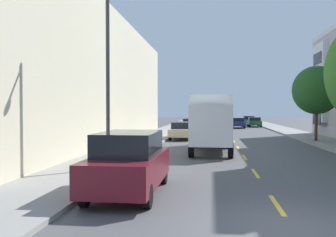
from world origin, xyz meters
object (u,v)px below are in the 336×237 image
(delivery_box_truck, at_px, (212,120))
(parked_wagon_champagne, at_px, (182,130))
(parked_sedan_forest, at_px, (254,122))
(parked_hatchback_orange, at_px, (197,120))
(parked_wagon_teal, at_px, (248,120))
(street_tree_third, at_px, (316,90))
(moving_navy_sedan, at_px, (238,123))
(parked_suv_burgundy, at_px, (129,162))
(street_lamp, at_px, (111,68))
(parked_wagon_red, at_px, (190,124))

(delivery_box_truck, distance_m, parked_wagon_champagne, 9.06)
(parked_sedan_forest, bearing_deg, parked_wagon_champagne, -110.73)
(delivery_box_truck, relative_size, parked_hatchback_orange, 2.03)
(parked_wagon_champagne, bearing_deg, parked_wagon_teal, 73.92)
(street_tree_third, bearing_deg, parked_hatchback_orange, 108.50)
(delivery_box_truck, height_order, parked_sedan_forest, delivery_box_truck)
(parked_wagon_teal, relative_size, moving_navy_sedan, 1.05)
(parked_suv_burgundy, relative_size, moving_navy_sedan, 1.07)
(parked_sedan_forest, bearing_deg, moving_navy_sedan, -125.34)
(moving_navy_sedan, bearing_deg, street_lamp, -101.93)
(street_lamp, relative_size, parked_sedan_forest, 1.62)
(moving_navy_sedan, bearing_deg, parked_suv_burgundy, -98.66)
(parked_suv_burgundy, relative_size, parked_sedan_forest, 1.06)
(street_tree_third, height_order, parked_wagon_teal, street_tree_third)
(parked_suv_burgundy, distance_m, moving_navy_sedan, 40.87)
(parked_wagon_teal, relative_size, parked_hatchback_orange, 1.17)
(parked_wagon_teal, bearing_deg, parked_sedan_forest, -87.93)
(parked_wagon_teal, bearing_deg, parked_hatchback_orange, 177.92)
(parked_suv_burgundy, xyz_separation_m, parked_hatchback_orange, (-0.01, 51.01, -0.23))
(parked_wagon_teal, bearing_deg, parked_wagon_red, -115.17)
(parked_wagon_red, bearing_deg, parked_sedan_forest, 53.14)
(parked_wagon_red, distance_m, parked_hatchback_orange, 18.66)
(parked_suv_burgundy, bearing_deg, street_tree_third, 60.30)
(parked_wagon_teal, distance_m, parked_wagon_champagne, 31.22)
(parked_wagon_teal, xyz_separation_m, parked_hatchback_orange, (-8.59, 0.31, -0.05))
(street_lamp, height_order, parked_suv_burgundy, street_lamp)
(parked_wagon_teal, bearing_deg, moving_navy_sedan, -103.30)
(street_lamp, relative_size, moving_navy_sedan, 1.63)
(parked_wagon_teal, bearing_deg, parked_wagon_champagne, -106.08)
(parked_suv_burgundy, distance_m, parked_hatchback_orange, 51.01)
(street_lamp, height_order, parked_wagon_champagne, street_lamp)
(parked_wagon_red, xyz_separation_m, parked_sedan_forest, (8.86, 11.81, -0.05))
(parked_wagon_champagne, relative_size, parked_sedan_forest, 1.05)
(parked_wagon_champagne, bearing_deg, parked_hatchback_orange, 89.90)
(parked_wagon_red, relative_size, moving_navy_sedan, 1.05)
(delivery_box_truck, bearing_deg, parked_hatchback_orange, 93.77)
(delivery_box_truck, bearing_deg, parked_wagon_red, 97.29)
(parked_hatchback_orange, xyz_separation_m, parked_sedan_forest, (8.83, -6.85, -0.01))
(parked_wagon_red, xyz_separation_m, parked_hatchback_orange, (0.03, 18.66, -0.05))
(delivery_box_truck, xyz_separation_m, parked_sedan_forest, (6.27, 32.06, -1.22))
(street_lamp, xyz_separation_m, parked_wagon_teal, (10.19, 47.02, -3.55))
(delivery_box_truck, height_order, parked_wagon_red, delivery_box_truck)
(parked_suv_burgundy, bearing_deg, street_lamp, 113.54)
(parked_suv_burgundy, bearing_deg, moving_navy_sedan, 81.34)
(parked_sedan_forest, distance_m, moving_navy_sedan, 4.62)
(street_tree_third, height_order, moving_navy_sedan, street_tree_third)
(delivery_box_truck, xyz_separation_m, parked_wagon_red, (-2.59, 20.25, -1.16))
(street_lamp, xyz_separation_m, moving_navy_sedan, (7.76, 36.72, -3.61))
(street_tree_third, distance_m, moving_navy_sedan, 22.29)
(delivery_box_truck, bearing_deg, parked_wagon_teal, 81.12)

